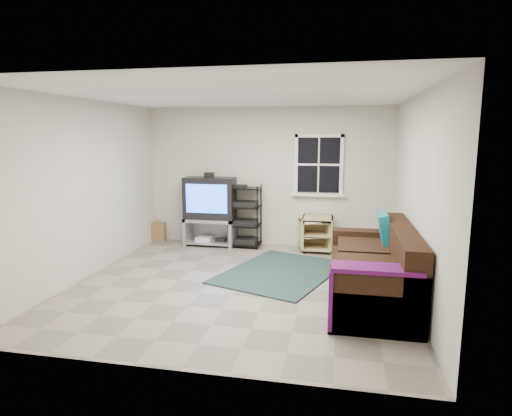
% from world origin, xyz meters
% --- Properties ---
extents(room, '(4.60, 4.62, 4.60)m').
position_xyz_m(room, '(0.95, 2.27, 1.48)').
color(room, gray).
rests_on(room, ground).
extents(tv_unit, '(0.95, 0.48, 1.40)m').
position_xyz_m(tv_unit, '(-1.06, 2.04, 0.77)').
color(tv_unit, '#919198').
rests_on(tv_unit, ground).
extents(av_rack, '(0.58, 0.42, 1.17)m').
position_xyz_m(av_rack, '(-0.39, 2.07, 0.51)').
color(av_rack, black).
rests_on(av_rack, ground).
extents(side_table_left, '(0.54, 0.54, 0.63)m').
position_xyz_m(side_table_left, '(0.97, 2.06, 0.34)').
color(side_table_left, tan).
rests_on(side_table_left, ground).
extents(side_table_right, '(0.61, 0.61, 0.58)m').
position_xyz_m(side_table_right, '(0.89, 2.05, 0.32)').
color(side_table_right, tan).
rests_on(side_table_right, ground).
extents(sofa, '(1.00, 2.26, 1.03)m').
position_xyz_m(sofa, '(1.82, -0.21, 0.36)').
color(sofa, black).
rests_on(sofa, ground).
extents(shag_rug, '(2.04, 2.37, 0.02)m').
position_xyz_m(shag_rug, '(0.50, 0.62, 0.01)').
color(shag_rug, black).
rests_on(shag_rug, ground).
extents(paper_bag, '(0.26, 0.17, 0.37)m').
position_xyz_m(paper_bag, '(-2.17, 2.17, 0.18)').
color(paper_bag, olive).
rests_on(paper_bag, ground).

